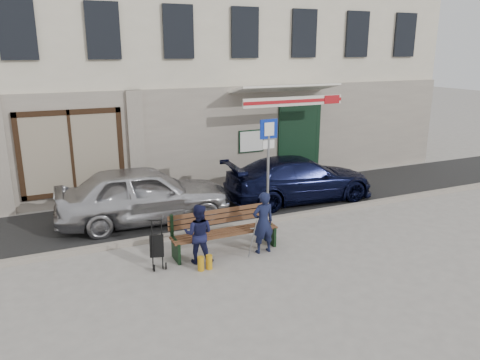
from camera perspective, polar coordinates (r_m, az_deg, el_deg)
ground at (r=10.44m, az=1.48°, el=-8.81°), size 80.00×80.00×0.00m
asphalt_lane at (r=13.10m, az=-4.42°, el=-3.62°), size 60.00×3.20×0.01m
curb at (r=11.68m, az=-1.73°, el=-5.75°), size 60.00×0.18×0.12m
building at (r=17.51m, az=-11.05°, el=17.55°), size 20.00×8.27×10.00m
car_silver at (r=12.19m, az=-11.61°, el=-1.72°), size 4.49×2.06×1.49m
car_navy at (r=13.85m, az=7.25°, el=0.16°), size 4.56×2.07×1.29m
parking_sign at (r=11.89m, az=3.47°, el=3.24°), size 0.49×0.08×2.64m
bench at (r=10.31m, az=-2.13°, el=-6.38°), size 2.40×1.17×0.98m
man at (r=10.21m, az=2.83°, el=-5.20°), size 0.51×0.34×1.39m
woman at (r=9.78m, az=-5.07°, el=-6.54°), size 0.78×0.73×1.28m
stroller at (r=9.78m, az=-10.09°, el=-8.05°), size 0.34×0.44×0.98m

